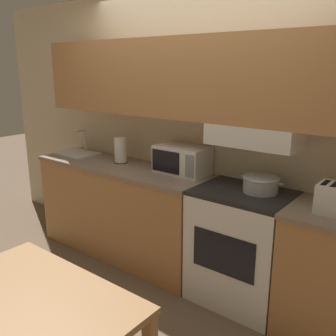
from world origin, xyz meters
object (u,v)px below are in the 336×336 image
Objects in this scene: paper_towel_roll at (120,150)px; dining_table at (30,319)px; microwave at (182,160)px; sink_basin at (77,153)px; cooking_pot at (261,184)px; stove_range at (241,247)px.

paper_towel_roll is 2.09m from dining_table.
sink_basin reaches higher than microwave.
microwave is at bearing 5.36° from sink_basin.
cooking_pot is 1.42× the size of paper_towel_roll.
stove_range is 1.71m from dining_table.
stove_range is 3.78× the size of paper_towel_roll.
stove_range is 1.97× the size of microwave.
paper_towel_roll reaches higher than dining_table.
sink_basin is 2.40m from dining_table.
dining_table is at bearing -44.58° from sink_basin.
paper_towel_roll is at bearing 177.55° from stove_range.
microwave is 0.71m from paper_towel_roll.
sink_basin is (-2.09, -0.07, -0.05)m from cooking_pot.
stove_range is at bearing -146.95° from cooking_pot.
paper_towel_roll is (0.61, 0.06, 0.10)m from sink_basin.
sink_basin is at bearing -178.14° from cooking_pot.
paper_towel_roll is 0.23× the size of dining_table.
dining_table is at bearing -77.97° from microwave.
sink_basin reaches higher than stove_range.
cooking_pot is (0.10, 0.07, 0.53)m from stove_range.
paper_towel_roll is at bearing -179.67° from cooking_pot.
sink_basin is at bearing -179.99° from stove_range.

